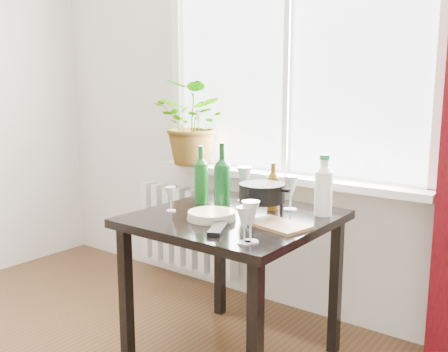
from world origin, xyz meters
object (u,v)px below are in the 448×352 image
Objects in this scene: table at (234,233)px; wine_bottle_left at (201,174)px; radiator at (187,228)px; wineglass_front_left at (171,199)px; tv_remote at (218,229)px; bottle_amber at (273,186)px; wineglass_far_right at (244,225)px; wineglass_back_center at (291,192)px; fondue_pot at (262,201)px; potted_plant at (195,123)px; cleaning_bottle at (324,185)px; wineglass_back_left at (244,184)px; wine_bottle_right at (222,176)px; wineglass_front_right at (250,221)px; cutting_board at (278,225)px; plate_stack at (212,215)px.

table is 2.80× the size of wine_bottle_left.
wineglass_front_left is at bearing -53.36° from radiator.
bottle_amber is at bearing 66.12° from tv_remote.
wineglass_back_center is (-0.12, 0.58, 0.01)m from wineglass_far_right.
fondue_pot is at bearing -9.34° from wine_bottle_left.
wineglass_back_center reaches higher than fondue_pot.
wineglass_back_center is (0.87, -0.31, -0.28)m from potted_plant.
wineglass_back_left is (-0.46, 0.01, -0.05)m from cleaning_bottle.
bottle_amber is (0.09, 0.20, 0.21)m from table.
table is 0.28m from wine_bottle_right.
potted_plant is at bearing 155.94° from bottle_amber.
wineglass_front_right is 0.96× the size of wineglass_back_center.
potted_plant is at bearing 148.29° from cutting_board.
wine_bottle_right reaches higher than tv_remote.
cleaning_bottle is 0.30m from fondue_pot.
cutting_board is (0.18, -0.25, -0.11)m from bottle_amber.
wineglass_back_center is 0.77× the size of plate_stack.
potted_plant is at bearing 139.58° from wine_bottle_right.
wineglass_far_right is (0.39, -0.37, -0.09)m from wine_bottle_right.
wineglass_back_center reaches higher than tv_remote.
wineglass_back_center is at bearing 103.60° from wineglass_front_right.
wineglass_back_left reaches higher than plate_stack.
wine_bottle_left reaches higher than cleaning_bottle.
fondue_pot reaches higher than wineglass_far_right.
potted_plant is at bearing 138.27° from wineglass_far_right.
wineglass_back_left is at bearing 156.03° from fondue_pot.
table is at bearing -144.06° from cleaning_bottle.
potted_plant reaches higher than fondue_pot.
wine_bottle_left reaches higher than tv_remote.
wineglass_far_right reaches higher than wineglass_front_left.
radiator is 1.35m from cleaning_bottle.
wine_bottle_right reaches higher than wineglass_front_left.
wineglass_front_right reaches higher than table.
fondue_pot is (0.24, -0.01, -0.09)m from wine_bottle_right.
potted_plant is at bearing 166.13° from fondue_pot.
wine_bottle_right reaches higher than fondue_pot.
bottle_amber is 0.22m from wineglass_back_left.
cleaning_bottle reaches higher than radiator.
wineglass_back_left reaches higher than wineglass_back_center.
cutting_board is (-0.07, -0.30, -0.14)m from cleaning_bottle.
wineglass_back_center is 0.92× the size of wineglass_back_left.
wine_bottle_right is 1.16× the size of cleaning_bottle.
wine_bottle_left is 0.24m from wineglass_back_left.
plate_stack is (0.09, -0.39, -0.08)m from wineglass_back_left.
plate_stack is at bearing 0.95° from wineglass_front_left.
radiator is at bearing 126.64° from wineglass_front_left.
cleaning_bottle is at bearing 45.01° from plate_stack.
tv_remote is (-0.23, -0.50, -0.14)m from cleaning_bottle.
wineglass_back_center is 0.66× the size of cutting_board.
bottle_amber is at bearing -24.73° from radiator.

